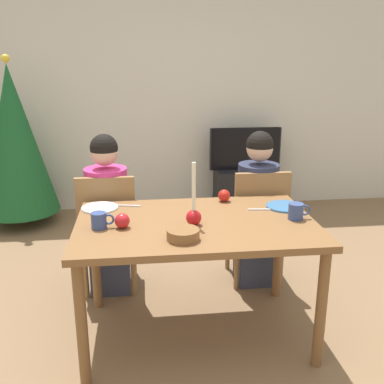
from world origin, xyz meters
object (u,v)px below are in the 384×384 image
chair_left (108,226)px  person_right_child (257,211)px  tv_stand (244,190)px  plate_right (285,206)px  dining_table (196,234)px  candle_centerpiece (194,213)px  mug_left (99,220)px  person_left_child (108,217)px  bowl_walnuts (183,234)px  apple_near_candle (224,196)px  apple_by_left_plate (122,221)px  tv (245,149)px  christmas_tree (15,140)px  mug_right (296,211)px  plate_left (100,208)px  chair_right (258,220)px

chair_left → person_right_child: person_right_child is taller
tv_stand → plate_right: 2.19m
dining_table → plate_right: (0.60, 0.19, 0.09)m
candle_centerpiece → mug_left: bearing=178.5°
dining_table → person_left_child: size_ratio=1.19×
bowl_walnuts → person_left_child: bearing=116.9°
apple_near_candle → mug_left: bearing=-153.0°
dining_table → apple_by_left_plate: size_ratio=16.35×
tv_stand → tv: bearing=90.0°
tv_stand → apple_by_left_plate: bearing=-118.2°
christmas_tree → plate_right: (2.15, -1.96, -0.13)m
tv_stand → tv: size_ratio=0.81×
plate_right → christmas_tree: bearing=137.7°
tv_stand → bowl_walnuts: size_ratio=3.67×
mug_right → apple_near_candle: (-0.36, 0.39, -0.01)m
chair_left → person_left_child: (0.00, 0.03, 0.06)m
tv_stand → bowl_walnuts: bearing=-110.1°
plate_left → mug_left: size_ratio=1.77×
person_left_child → bowl_walnuts: 1.03m
tv_stand → plate_right: plate_right is taller
tv → apple_near_candle: (-0.60, -1.95, 0.08)m
person_right_child → mug_right: bearing=-85.3°
tv_stand → plate_left: bearing=-125.3°
mug_left → candle_centerpiece: bearing=-1.5°
plate_left → plate_right: same height
tv → mug_right: size_ratio=5.87×
tv → mug_right: (-0.24, -2.33, 0.09)m
person_right_child → tv: 1.69m
plate_right → apple_near_candle: bearing=155.6°
tv → christmas_tree: (-2.39, -0.16, 0.17)m
chair_left → mug_left: size_ratio=6.90×
dining_table → chair_right: (0.54, 0.61, -0.15)m
dining_table → chair_left: bearing=132.6°
candle_centerpiece → plate_right: (0.62, 0.25, -0.07)m
chair_left → person_right_child: bearing=1.7°
chair_right → plate_left: (-1.12, -0.31, 0.24)m
mug_left → tv: bearing=59.4°
chair_right → person_right_child: size_ratio=0.77×
christmas_tree → bowl_walnuts: christmas_tree is taller
chair_right → plate_left: 1.19m
mug_left → apple_near_candle: bearing=27.0°
chair_left → bowl_walnuts: (0.46, -0.87, 0.27)m
plate_left → mug_left: 0.35m
candle_centerpiece → plate_right: candle_centerpiece is taller
candle_centerpiece → apple_near_candle: 0.49m
mug_left → apple_near_candle: (0.78, 0.40, -0.01)m
bowl_walnuts → apple_by_left_plate: apple_by_left_plate is taller
dining_table → person_left_child: bearing=131.2°
chair_left → christmas_tree: (-0.99, 1.54, 0.37)m
person_right_child → tv_stand: (0.30, 1.66, -0.33)m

